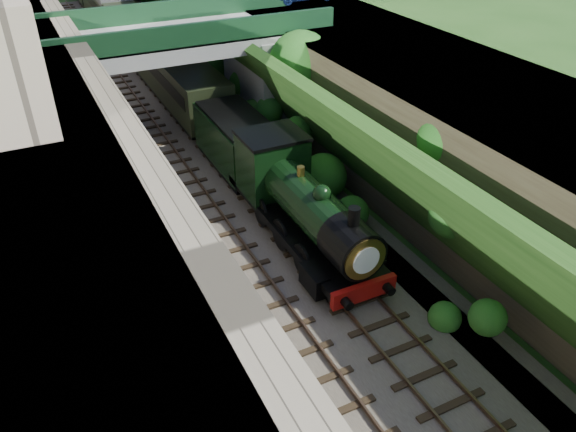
{
  "coord_description": "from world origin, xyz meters",
  "views": [
    {
      "loc": [
        -8.28,
        -7.22,
        14.38
      ],
      "look_at": [
        0.0,
        9.56,
        2.36
      ],
      "focal_mm": 35.0,
      "sensor_mm": 36.0,
      "label": 1
    }
  ],
  "objects_px": {
    "road_bridge": "(193,67)",
    "locomotive": "(302,206)",
    "tender": "(237,145)",
    "tree": "(301,65)"
  },
  "relations": [
    {
      "from": "tree",
      "to": "locomotive",
      "type": "height_order",
      "value": "tree"
    },
    {
      "from": "locomotive",
      "to": "tender",
      "type": "height_order",
      "value": "locomotive"
    },
    {
      "from": "locomotive",
      "to": "tender",
      "type": "relative_size",
      "value": 1.7
    },
    {
      "from": "road_bridge",
      "to": "locomotive",
      "type": "height_order",
      "value": "road_bridge"
    },
    {
      "from": "tree",
      "to": "tender",
      "type": "height_order",
      "value": "tree"
    },
    {
      "from": "tree",
      "to": "locomotive",
      "type": "relative_size",
      "value": 0.65
    },
    {
      "from": "tree",
      "to": "locomotive",
      "type": "xyz_separation_m",
      "value": [
        -4.71,
        -9.24,
        -2.75
      ]
    },
    {
      "from": "tree",
      "to": "tender",
      "type": "relative_size",
      "value": 1.1
    },
    {
      "from": "road_bridge",
      "to": "tender",
      "type": "relative_size",
      "value": 2.67
    },
    {
      "from": "road_bridge",
      "to": "locomotive",
      "type": "distance_m",
      "value": 13.53
    }
  ]
}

